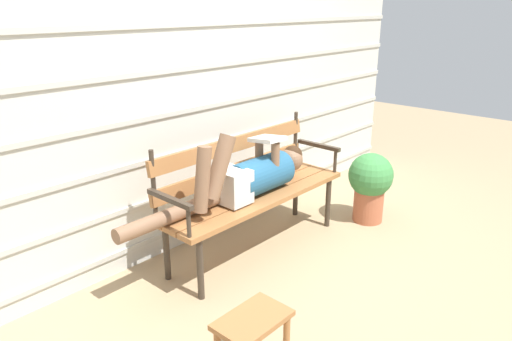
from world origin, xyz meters
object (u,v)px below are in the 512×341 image
object	(u,v)px
park_bench	(249,185)
reclining_person	(248,176)
potted_plant	(370,183)
footstool	(253,330)

from	to	relation	value
park_bench	reclining_person	world-z (taller)	reclining_person
reclining_person	potted_plant	distance (m)	1.24
reclining_person	footstool	distance (m)	1.30
footstool	park_bench	bearing A→B (deg)	43.66
potted_plant	footstool	bearing A→B (deg)	-166.44
park_bench	potted_plant	world-z (taller)	park_bench
footstool	reclining_person	bearing A→B (deg)	44.13
park_bench	footstool	size ratio (longest dim) A/B	4.27
reclining_person	footstool	world-z (taller)	reclining_person
park_bench	potted_plant	bearing A→B (deg)	-22.69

